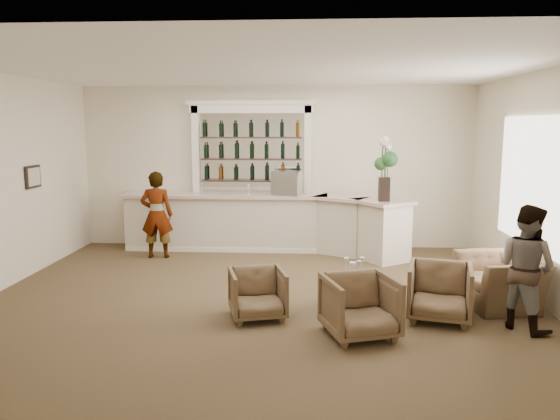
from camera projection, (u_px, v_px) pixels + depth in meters
The scene contains 19 objects.
ground at pixel (260, 297), 8.05m from camera, with size 8.00×8.00×0.00m, color brown.
room_shell at pixel (274, 137), 8.37m from camera, with size 8.04×7.02×3.32m.
bar_counter at pixel (266, 223), 10.92m from camera, with size 5.72×1.80×1.14m.
back_bar_alcove at pixel (251, 149), 11.12m from camera, with size 2.64×0.25×3.00m.
cocktail_table at pixel (355, 291), 7.54m from camera, with size 0.68×0.68×0.50m, color #4E2E22.
sommelier at pixel (157, 215), 10.35m from camera, with size 0.60×0.40×1.66m, color gray.
guest at pixel (526, 267), 6.72m from camera, with size 0.76×0.59×1.57m, color gray.
armchair_left at pixel (258, 294), 7.16m from camera, with size 0.70×0.72×0.65m, color brown.
armchair_center at pixel (360, 306), 6.53m from camera, with size 0.80×0.82×0.75m, color brown.
armchair_right at pixel (440, 292), 7.09m from camera, with size 0.79×0.81×0.74m, color brown.
armchair_far at pixel (500, 281), 7.62m from camera, with size 1.09×0.95×0.71m, color brown.
espresso_machine at pixel (287, 183), 10.76m from camera, with size 0.54×0.45×0.47m, color #BDBDC2.
flower_vase at pixel (385, 165), 9.87m from camera, with size 0.31×0.31×1.16m.
wine_glass_bar_left at pixel (248, 189), 10.85m from camera, with size 0.07×0.07×0.21m, color white, non-canonical shape.
wine_glass_bar_right at pixel (295, 190), 10.74m from camera, with size 0.07×0.07×0.21m, color white, non-canonical shape.
wine_glass_tbl_a at pixel (346, 265), 7.52m from camera, with size 0.07×0.07×0.21m, color white, non-canonical shape.
wine_glass_tbl_b at pixel (362, 265), 7.56m from camera, with size 0.07×0.07×0.21m, color white, non-canonical shape.
wine_glass_tbl_c at pixel (359, 268), 7.36m from camera, with size 0.07×0.07×0.21m, color white, non-canonical shape.
napkin_holder at pixel (353, 266), 7.63m from camera, with size 0.08×0.08×0.12m, color white.
Camera 1 is at (0.78, -7.71, 2.53)m, focal length 35.00 mm.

